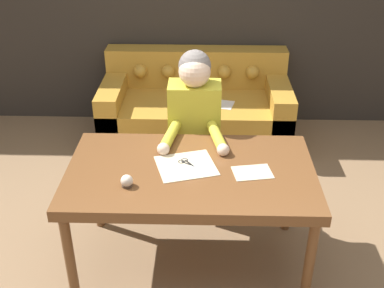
{
  "coord_description": "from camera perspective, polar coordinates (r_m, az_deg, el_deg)",
  "views": [
    {
      "loc": [
        0.09,
        -2.35,
        2.31
      ],
      "look_at": [
        0.02,
        0.2,
        0.84
      ],
      "focal_mm": 45.0,
      "sensor_mm": 36.0,
      "label": 1
    }
  ],
  "objects": [
    {
      "name": "pattern_paper_offcut",
      "position": [
        2.88,
        7.17,
        -3.37
      ],
      "size": [
        0.25,
        0.2,
        0.0
      ],
      "color": "beige",
      "rests_on": "dining_table"
    },
    {
      "name": "pin_cushion",
      "position": [
        2.75,
        -7.73,
        -4.4
      ],
      "size": [
        0.07,
        0.07,
        0.07
      ],
      "color": "#4C3828",
      "rests_on": "dining_table"
    },
    {
      "name": "ground_plane",
      "position": [
        3.3,
        -0.45,
        -14.63
      ],
      "size": [
        16.0,
        16.0,
        0.0
      ],
      "primitive_type": "plane",
      "color": "#846647"
    },
    {
      "name": "scissors",
      "position": [
        2.93,
        -0.47,
        -2.34
      ],
      "size": [
        0.18,
        0.17,
        0.01
      ],
      "color": "silver",
      "rests_on": "dining_table"
    },
    {
      "name": "pattern_paper_main",
      "position": [
        2.92,
        -0.71,
        -2.59
      ],
      "size": [
        0.41,
        0.39,
        0.0
      ],
      "color": "beige",
      "rests_on": "dining_table"
    },
    {
      "name": "couch",
      "position": [
        4.62,
        0.44,
        4.05
      ],
      "size": [
        1.74,
        0.88,
        0.81
      ],
      "color": "#B7842D",
      "rests_on": "ground_plane"
    },
    {
      "name": "person",
      "position": [
        3.45,
        0.29,
        1.19
      ],
      "size": [
        0.46,
        0.63,
        1.27
      ],
      "color": "#33281E",
      "rests_on": "ground_plane"
    },
    {
      "name": "dining_table",
      "position": [
        2.92,
        -0.15,
        -4.18
      ],
      "size": [
        1.49,
        0.87,
        0.74
      ],
      "color": "brown",
      "rests_on": "ground_plane"
    }
  ]
}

